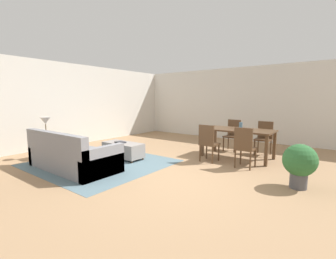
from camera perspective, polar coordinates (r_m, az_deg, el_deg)
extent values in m
plane|color=#9E7A56|center=(4.83, -0.62, -11.07)|extent=(10.80, 10.80, 0.00)
cube|color=silver|center=(9.07, 19.11, 5.88)|extent=(9.00, 0.12, 2.70)
cube|color=silver|center=(8.38, -23.65, 5.57)|extent=(0.12, 11.00, 2.70)
cube|color=slate|center=(5.92, -16.13, -7.82)|extent=(3.00, 2.80, 0.01)
cube|color=gray|center=(5.62, -22.01, -6.74)|extent=(2.17, 0.99, 0.42)
cube|color=gray|center=(5.33, -26.07, -2.97)|extent=(2.17, 0.16, 0.44)
cube|color=gray|center=(6.47, -26.73, -4.26)|extent=(0.14, 0.99, 0.62)
cube|color=gray|center=(4.77, -15.69, -7.70)|extent=(0.14, 0.99, 0.62)
cube|color=beige|center=(5.95, -26.43, -2.51)|extent=(0.33, 0.11, 0.34)
cube|color=slate|center=(5.46, -23.54, -2.92)|extent=(0.38, 0.12, 0.38)
cube|color=tan|center=(4.98, -20.43, -3.89)|extent=(0.36, 0.12, 0.35)
cube|color=gray|center=(6.18, -10.94, -4.80)|extent=(1.12, 0.49, 0.36)
cylinder|color=#513823|center=(6.73, -12.60, -5.66)|extent=(0.05, 0.05, 0.06)
cylinder|color=#513823|center=(6.00, -6.21, -7.10)|extent=(0.05, 0.05, 0.06)
cylinder|color=#513823|center=(6.49, -15.22, -6.22)|extent=(0.05, 0.05, 0.06)
cylinder|color=#513823|center=(5.74, -8.88, -7.84)|extent=(0.05, 0.05, 0.06)
cube|color=brown|center=(6.80, -27.61, -1.83)|extent=(0.40, 0.40, 0.03)
cylinder|color=brown|center=(7.07, -26.83, -3.74)|extent=(0.04, 0.04, 0.52)
cylinder|color=brown|center=(6.77, -25.55, -4.13)|extent=(0.04, 0.04, 0.52)
cylinder|color=brown|center=(6.93, -29.35, -4.10)|extent=(0.04, 0.04, 0.52)
cylinder|color=brown|center=(6.62, -28.16, -4.52)|extent=(0.04, 0.04, 0.52)
cylinder|color=brown|center=(6.79, -27.63, -1.60)|extent=(0.16, 0.16, 0.02)
cylinder|color=brown|center=(6.77, -27.72, -0.16)|extent=(0.02, 0.02, 0.32)
cone|color=silver|center=(6.75, -27.84, 1.94)|extent=(0.26, 0.26, 0.18)
cube|color=#513823|center=(6.33, 16.74, -0.08)|extent=(1.77, 0.90, 0.04)
cube|color=#513823|center=(7.05, 11.44, -2.28)|extent=(0.07, 0.07, 0.72)
cube|color=#513823|center=(6.53, 24.61, -3.59)|extent=(0.07, 0.07, 0.72)
cube|color=#513823|center=(6.37, 8.41, -3.25)|extent=(0.07, 0.07, 0.72)
cube|color=#513823|center=(5.79, 22.93, -4.86)|extent=(0.07, 0.07, 0.72)
cube|color=#513823|center=(5.86, 10.15, -3.54)|extent=(0.40, 0.40, 0.04)
cube|color=#513823|center=(5.66, 9.36, -1.29)|extent=(0.40, 0.04, 0.47)
cylinder|color=#513823|center=(6.13, 9.42, -5.18)|extent=(0.04, 0.04, 0.41)
cylinder|color=#513823|center=(5.98, 12.31, -5.57)|extent=(0.04, 0.04, 0.41)
cylinder|color=#513823|center=(5.84, 7.83, -5.79)|extent=(0.04, 0.04, 0.41)
cylinder|color=#513823|center=(5.68, 10.82, -6.22)|extent=(0.04, 0.04, 0.41)
cube|color=#513823|center=(5.52, 18.49, -4.48)|extent=(0.41, 0.41, 0.04)
cube|color=#513823|center=(5.31, 17.94, -2.12)|extent=(0.40, 0.05, 0.47)
cylinder|color=#513823|center=(5.78, 17.37, -6.19)|extent=(0.04, 0.04, 0.41)
cylinder|color=#513823|center=(5.67, 20.60, -6.58)|extent=(0.04, 0.04, 0.41)
cylinder|color=#513823|center=(5.47, 16.10, -6.91)|extent=(0.04, 0.04, 0.41)
cylinder|color=#513823|center=(5.36, 19.49, -7.35)|extent=(0.04, 0.04, 0.41)
cube|color=#513823|center=(7.18, 15.28, -1.66)|extent=(0.41, 0.41, 0.04)
cube|color=#513823|center=(7.31, 15.92, 0.50)|extent=(0.40, 0.05, 0.47)
cylinder|color=#513823|center=(7.00, 15.93, -3.78)|extent=(0.04, 0.04, 0.41)
cylinder|color=#513823|center=(7.14, 13.42, -3.49)|extent=(0.04, 0.04, 0.41)
cylinder|color=#513823|center=(7.31, 16.98, -3.35)|extent=(0.04, 0.04, 0.41)
cylinder|color=#513823|center=(7.44, 14.55, -3.08)|extent=(0.04, 0.04, 0.41)
cube|color=#513823|center=(6.92, 22.26, -2.29)|extent=(0.40, 0.40, 0.04)
cube|color=#513823|center=(7.06, 22.74, -0.04)|extent=(0.40, 0.04, 0.47)
cylinder|color=#513823|center=(6.76, 23.19, -4.50)|extent=(0.04, 0.04, 0.41)
cylinder|color=#513823|center=(6.84, 20.42, -4.22)|extent=(0.04, 0.04, 0.41)
cylinder|color=#513823|center=(7.08, 23.86, -4.01)|extent=(0.04, 0.04, 0.41)
cylinder|color=#513823|center=(7.16, 21.21, -3.75)|extent=(0.04, 0.04, 0.41)
cylinder|color=slate|center=(6.27, 17.38, 0.86)|extent=(0.08, 0.08, 0.18)
cube|color=#333338|center=(6.13, -11.58, -3.06)|extent=(0.29, 0.23, 0.03)
cylinder|color=#4C4C51|center=(4.71, 29.29, -10.89)|extent=(0.28, 0.28, 0.26)
sphere|color=#2D6633|center=(4.61, 29.58, -6.54)|extent=(0.56, 0.56, 0.56)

